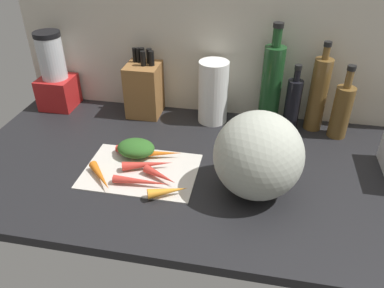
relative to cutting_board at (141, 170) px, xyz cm
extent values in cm
cube|color=black|center=(25.25, 7.56, -1.90)|extent=(170.00, 80.00, 3.00)
cube|color=beige|center=(25.25, 46.06, 29.60)|extent=(170.00, 3.00, 60.00)
cube|color=beige|center=(0.00, 0.00, 0.00)|extent=(35.38, 24.58, 0.80)
cone|color=red|center=(7.40, -3.57, 1.75)|extent=(11.78, 7.67, 2.69)
cone|color=red|center=(-4.09, 8.13, 1.59)|extent=(13.83, 2.57, 2.37)
cone|color=orange|center=(3.21, 7.85, 1.83)|extent=(16.75, 6.52, 2.86)
cone|color=red|center=(2.03, 1.08, 1.83)|extent=(15.96, 7.66, 2.87)
cone|color=orange|center=(11.43, -10.35, 1.87)|extent=(11.78, 7.44, 2.94)
cone|color=red|center=(2.78, -7.33, 1.64)|extent=(17.69, 3.11, 2.48)
cone|color=orange|center=(-10.24, -7.31, 1.74)|extent=(11.33, 12.21, 2.69)
ellipsoid|color=#2D6023|center=(-3.82, 7.10, 3.04)|extent=(12.47, 9.59, 5.28)
ellipsoid|color=#B2B7A8|center=(35.71, -2.71, 12.26)|extent=(25.13, 24.80, 25.32)
cube|color=olive|center=(-9.81, 38.99, 9.77)|extent=(12.53, 15.28, 20.34)
cylinder|color=black|center=(-13.46, 40.21, 22.69)|extent=(1.40, 1.40, 5.50)
cylinder|color=black|center=(-12.00, 40.37, 22.69)|extent=(1.62, 1.62, 5.50)
cylinder|color=black|center=(-10.54, 40.69, 22.69)|extent=(1.95, 1.95, 5.50)
cylinder|color=black|center=(-9.08, 37.16, 22.69)|extent=(1.94, 1.94, 5.50)
cylinder|color=black|center=(-7.61, 40.23, 22.69)|extent=(2.18, 2.18, 5.50)
cylinder|color=black|center=(-6.15, 37.97, 22.69)|extent=(2.11, 2.11, 5.50)
cube|color=red|center=(-46.23, 37.07, 5.85)|extent=(13.29, 13.29, 12.51)
cylinder|color=silver|center=(-46.23, 37.07, 20.39)|extent=(9.97, 9.97, 16.56)
cylinder|color=black|center=(-46.23, 37.07, 29.57)|extent=(10.17, 10.17, 1.80)
cylinder|color=white|center=(17.33, 37.06, 11.50)|extent=(11.05, 11.05, 23.79)
cylinder|color=#19421E|center=(38.21, 39.02, 14.55)|extent=(7.59, 7.59, 29.89)
cylinder|color=#19421E|center=(38.21, 39.02, 32.81)|extent=(3.18, 3.18, 6.63)
cylinder|color=black|center=(38.21, 39.02, 36.92)|extent=(3.65, 3.65, 1.60)
cylinder|color=black|center=(46.47, 36.44, 9.19)|extent=(5.56, 5.56, 19.19)
cylinder|color=black|center=(46.47, 36.44, 20.88)|extent=(2.22, 2.22, 4.18)
cylinder|color=black|center=(46.47, 36.44, 23.77)|extent=(2.55, 2.55, 1.60)
cylinder|color=brown|center=(54.90, 38.56, 13.04)|extent=(6.44, 6.44, 26.87)
cylinder|color=brown|center=(54.90, 38.56, 28.68)|extent=(2.30, 2.30, 4.43)
cylinder|color=black|center=(54.90, 38.56, 31.70)|extent=(2.65, 2.65, 1.60)
cylinder|color=brown|center=(63.16, 34.49, 9.05)|extent=(6.58, 6.58, 18.90)
cylinder|color=brown|center=(63.16, 34.49, 21.62)|extent=(2.50, 2.50, 6.23)
cylinder|color=black|center=(63.16, 34.49, 25.54)|extent=(2.87, 2.87, 1.60)
camera|label=1|loc=(34.16, -90.95, 71.99)|focal=35.44mm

